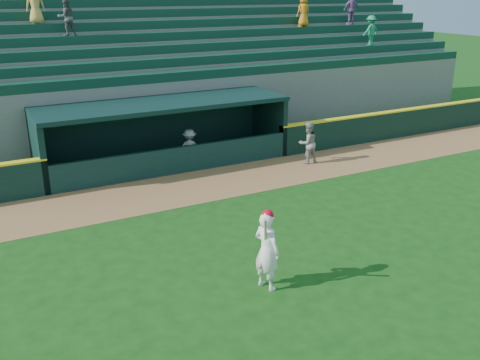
% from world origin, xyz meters
% --- Properties ---
extents(ground, '(120.00, 120.00, 0.00)m').
position_xyz_m(ground, '(0.00, 0.00, 0.00)').
color(ground, '#134110').
rests_on(ground, ground).
extents(warning_track, '(40.00, 3.00, 0.01)m').
position_xyz_m(warning_track, '(0.00, 4.90, 0.01)').
color(warning_track, olive).
rests_on(warning_track, ground).
extents(field_wall_right, '(15.50, 0.30, 1.20)m').
position_xyz_m(field_wall_right, '(12.25, 6.55, 0.60)').
color(field_wall_right, black).
rests_on(field_wall_right, ground).
extents(wall_stripe_right, '(15.50, 0.32, 0.06)m').
position_xyz_m(wall_stripe_right, '(12.25, 6.55, 1.23)').
color(wall_stripe_right, yellow).
rests_on(wall_stripe_right, field_wall_right).
extents(dugout_player_front, '(0.80, 0.62, 1.63)m').
position_xyz_m(dugout_player_front, '(4.93, 5.29, 0.81)').
color(dugout_player_front, gray).
rests_on(dugout_player_front, ground).
extents(dugout_player_inside, '(1.06, 0.85, 1.44)m').
position_xyz_m(dugout_player_inside, '(0.76, 7.10, 0.72)').
color(dugout_player_inside, '#A4A49F').
rests_on(dugout_player_inside, ground).
extents(dugout, '(9.40, 2.80, 2.46)m').
position_xyz_m(dugout, '(0.00, 8.00, 1.36)').
color(dugout, '#63635E').
rests_on(dugout, ground).
extents(stands, '(34.50, 6.26, 7.02)m').
position_xyz_m(stands, '(-0.01, 12.57, 2.39)').
color(stands, slate).
rests_on(stands, ground).
extents(batter_at_plate, '(0.66, 0.84, 1.94)m').
position_xyz_m(batter_at_plate, '(-1.17, -1.88, 0.96)').
color(batter_at_plate, white).
rests_on(batter_at_plate, ground).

